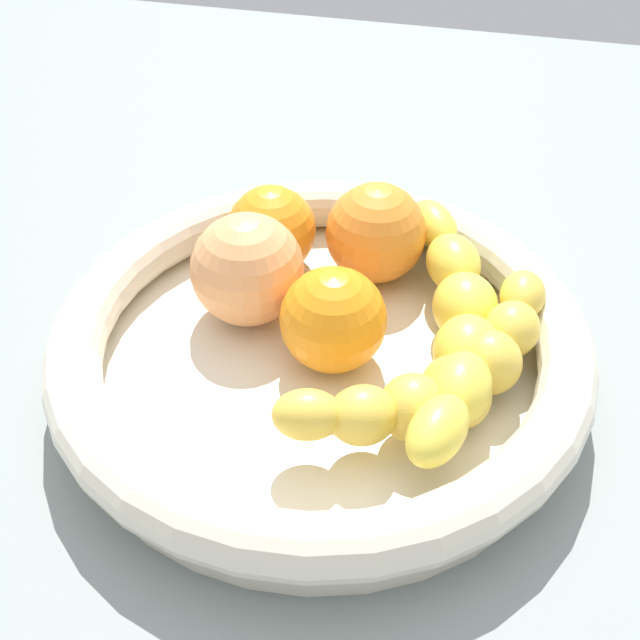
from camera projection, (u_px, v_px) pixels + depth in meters
The scene contains 8 objects.
kitchen_counter at pixel (320, 393), 50.63cm from camera, with size 120.00×120.00×3.00cm, color gray.
fruit_bowl at pixel (320, 346), 47.89cm from camera, with size 32.49×32.49×5.15cm.
banana_draped_left at pixel (445, 376), 43.51cm from camera, with size 16.20×14.05×4.61cm.
banana_draped_right at pixel (456, 322), 46.71cm from camera, with size 23.56×8.14×4.41cm.
orange_front at pixel (376, 233), 52.56cm from camera, with size 6.77×6.77×6.77cm, color orange.
orange_mid_left at pixel (332, 323), 46.02cm from camera, with size 6.38×6.38×6.38cm, color orange.
orange_mid_right at pixel (272, 230), 53.47cm from camera, with size 6.07×6.07×6.07cm, color orange.
peach_blush at pixel (247, 269), 49.21cm from camera, with size 7.19×7.19×7.19cm, color #F9A463.
Camera 1 is at (-33.99, -8.29, 38.40)cm, focal length 44.22 mm.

